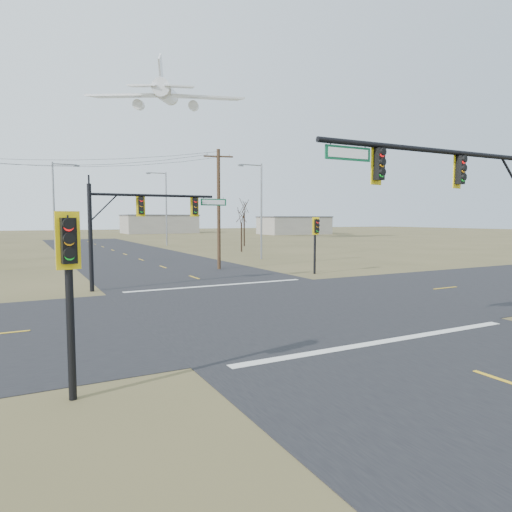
{
  "coord_description": "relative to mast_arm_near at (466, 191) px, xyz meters",
  "views": [
    {
      "loc": [
        -11.29,
        -19.25,
        4.33
      ],
      "look_at": [
        -0.68,
        1.0,
        2.42
      ],
      "focal_mm": 32.0,
      "sensor_mm": 36.0,
      "label": 1
    }
  ],
  "objects": [
    {
      "name": "bare_tree_c",
      "position": [
        10.32,
        40.88,
        -0.62
      ],
      "size": [
        2.85,
        2.85,
        6.02
      ],
      "rotation": [
        0.0,
        0.0,
        -0.13
      ],
      "color": "black",
      "rests_on": "ground"
    },
    {
      "name": "pedestal_signal_ne",
      "position": [
        5.25,
        17.22,
        -2.12
      ],
      "size": [
        0.64,
        0.55,
        4.42
      ],
      "rotation": [
        0.0,
        0.0,
        -0.25
      ],
      "color": "black",
      "rests_on": "ground"
    },
    {
      "name": "mast_arm_far",
      "position": [
        -8.17,
        16.42,
        -0.75
      ],
      "size": [
        8.83,
        0.52,
        6.33
      ],
      "rotation": [
        0.0,
        0.0,
        -0.25
      ],
      "color": "black",
      "rests_on": "ground"
    },
    {
      "name": "mast_arm_near",
      "position": [
        0.0,
        0.0,
        0.0
      ],
      "size": [
        10.64,
        0.5,
        7.35
      ],
      "rotation": [
        0.0,
        0.0,
        0.2
      ],
      "color": "black",
      "rests_on": "ground"
    },
    {
      "name": "streetlight_a",
      "position": [
        7.44,
        30.57,
        0.26
      ],
      "size": [
        2.79,
        0.34,
        9.99
      ],
      "rotation": [
        0.0,
        0.0,
        0.17
      ],
      "color": "gray",
      "rests_on": "ground"
    },
    {
      "name": "warehouse_right",
      "position": [
        51.14,
        92.5,
        -3.09
      ],
      "size": [
        18.0,
        10.0,
        4.5
      ],
      "primitive_type": "cube",
      "color": "gray",
      "rests_on": "ground"
    },
    {
      "name": "bare_tree_d",
      "position": [
        15.9,
        51.43,
        0.89
      ],
      "size": [
        3.84,
        3.84,
        7.74
      ],
      "rotation": [
        0.0,
        0.0,
        0.39
      ],
      "color": "black",
      "rests_on": "ground"
    },
    {
      "name": "stop_bar_near",
      "position": [
        -3.86,
        0.0,
        -5.31
      ],
      "size": [
        12.0,
        0.4,
        0.01
      ],
      "primitive_type": "cube",
      "color": "silver",
      "rests_on": "road_ns"
    },
    {
      "name": "streetlight_b",
      "position": [
        5.54,
        58.69,
        1.12
      ],
      "size": [
        3.2,
        0.33,
        11.49
      ],
      "rotation": [
        0.0,
        0.0,
        0.06
      ],
      "color": "gray",
      "rests_on": "ground"
    },
    {
      "name": "streetlight_c",
      "position": [
        -11.16,
        44.45,
        0.61
      ],
      "size": [
        2.97,
        0.45,
        10.59
      ],
      "rotation": [
        0.0,
        0.0,
        0.35
      ],
      "color": "gray",
      "rests_on": "ground"
    },
    {
      "name": "ground",
      "position": [
        -3.86,
        7.5,
        -5.34
      ],
      "size": [
        320.0,
        320.0,
        0.0
      ],
      "primitive_type": "plane",
      "color": "brown",
      "rests_on": "ground"
    },
    {
      "name": "warehouse_mid",
      "position": [
        21.14,
        117.5,
        -2.84
      ],
      "size": [
        20.0,
        12.0,
        5.0
      ],
      "primitive_type": "cube",
      "color": "gray",
      "rests_on": "ground"
    },
    {
      "name": "road_ns",
      "position": [
        -3.86,
        7.5,
        -5.33
      ],
      "size": [
        14.0,
        160.0,
        0.02
      ],
      "primitive_type": "cube",
      "color": "black",
      "rests_on": "ground"
    },
    {
      "name": "jet_airliner",
      "position": [
        8.93,
        68.17,
        20.75
      ],
      "size": [
        23.15,
        23.6,
        11.25
      ],
      "rotation": [
        0.0,
        -0.16,
        1.16
      ],
      "color": "white"
    },
    {
      "name": "pedestal_signal_sw",
      "position": [
        -14.12,
        -0.48,
        -2.06
      ],
      "size": [
        0.61,
        0.53,
        4.51
      ],
      "rotation": [
        0.0,
        0.0,
        0.14
      ],
      "color": "black",
      "rests_on": "ground"
    },
    {
      "name": "stop_bar_far",
      "position": [
        -3.86,
        15.0,
        -5.31
      ],
      "size": [
        12.0,
        0.4,
        0.01
      ],
      "primitive_type": "cube",
      "color": "silver",
      "rests_on": "road_ns"
    },
    {
      "name": "road_ew",
      "position": [
        -3.86,
        7.5,
        -5.33
      ],
      "size": [
        160.0,
        14.0,
        0.02
      ],
      "primitive_type": "cube",
      "color": "black",
      "rests_on": "ground"
    },
    {
      "name": "utility_pole_near",
      "position": [
        -0.1,
        23.72,
        -0.15
      ],
      "size": [
        2.4,
        0.76,
        10.03
      ],
      "rotation": [
        0.0,
        0.0,
        -0.27
      ],
      "color": "#402D1B",
      "rests_on": "ground"
    }
  ]
}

